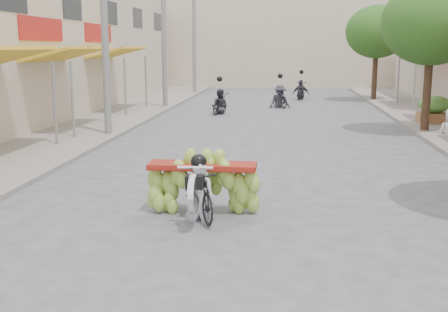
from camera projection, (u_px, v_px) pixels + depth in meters
ground at (236, 303)px, 6.67m from camera, size 120.00×120.00×0.00m
sidewalk_left at (93, 123)px, 22.05m from camera, size 4.00×60.00×0.12m
far_building at (280, 40)px, 43.07m from camera, size 20.00×6.00×7.00m
utility_pole_mid at (104, 14)px, 18.19m from camera, size 0.60×0.24×8.00m
utility_pole_far at (164, 25)px, 26.97m from camera, size 0.60×0.24×8.00m
utility_pole_back at (194, 30)px, 35.75m from camera, size 0.60×0.24×8.00m
street_tree_mid at (432, 23)px, 19.02m from camera, size 3.40×3.40×5.25m
street_tree_far at (377, 32)px, 30.72m from camera, size 3.40×3.40×5.25m
produce_crate_far at (435, 107)px, 21.47m from camera, size 1.20×0.88×1.16m
banana_motorbike at (201, 180)px, 9.97m from camera, size 2.20×1.78×1.96m
bg_motorbike_a at (220, 98)px, 25.26m from camera, size 0.93×1.74×1.95m
bg_motorbike_b at (280, 91)px, 27.80m from camera, size 1.19×1.68×1.95m
bg_motorbike_c at (301, 86)px, 32.16m from camera, size 1.02×1.79×1.95m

